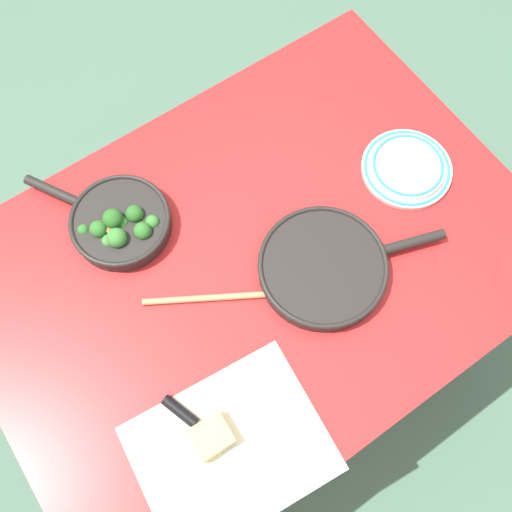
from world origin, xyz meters
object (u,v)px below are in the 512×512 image
grater_knife (200,427)px  dinner_plate_stack (407,167)px  skillet_broccoli (119,222)px  wooden_spoon (255,295)px  skillet_eggs (324,267)px  cheese_block (211,437)px

grater_knife → dinner_plate_stack: bearing=88.2°
skillet_broccoli → wooden_spoon: 0.36m
skillet_eggs → wooden_spoon: (-0.16, 0.04, -0.01)m
skillet_eggs → grater_knife: size_ratio=1.64×
wooden_spoon → cheese_block: (-0.25, -0.20, 0.01)m
wooden_spoon → cheese_block: size_ratio=4.51×
skillet_broccoli → dinner_plate_stack: skillet_broccoli is taller
dinner_plate_stack → wooden_spoon: bearing=-173.5°
grater_knife → dinner_plate_stack: size_ratio=1.18×
skillet_broccoli → cheese_block: (-0.08, -0.52, -0.01)m
wooden_spoon → cheese_block: cheese_block is taller
skillet_eggs → cheese_block: (-0.41, -0.16, -0.00)m
skillet_broccoli → wooden_spoon: bearing=177.2°
skillet_broccoli → cheese_block: skillet_broccoli is taller
skillet_eggs → wooden_spoon: 0.17m
grater_knife → skillet_broccoli: bearing=150.6°
wooden_spoon → skillet_eggs: bearing=17.7°
skillet_broccoli → skillet_eggs: skillet_broccoli is taller
grater_knife → cheese_block: bearing=-1.7°
skillet_eggs → dinner_plate_stack: bearing=34.5°
grater_knife → dinner_plate_stack: 0.79m
grater_knife → cheese_block: 0.03m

